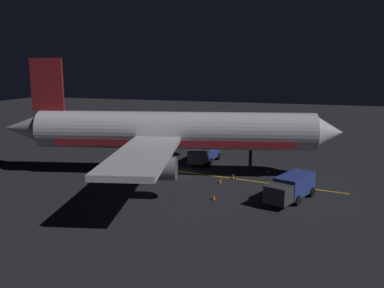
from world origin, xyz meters
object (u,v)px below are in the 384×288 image
Objects in this scene: catering_truck at (205,153)px; traffic_cone_under_wing at (214,198)px; traffic_cone_far at (268,171)px; airliner at (169,132)px; traffic_cone_near_right at (233,176)px; ground_crew_worker at (293,178)px; traffic_cone_near_left at (220,181)px; baggage_truck at (291,188)px.

catering_truck reaches higher than traffic_cone_under_wing.
traffic_cone_far is at bearing 71.94° from catering_truck.
traffic_cone_under_wing is (7.34, 7.00, -4.48)m from airliner.
traffic_cone_near_right is (6.22, 4.84, -0.98)m from catering_truck.
traffic_cone_far is (-10.97, 3.47, 0.00)m from traffic_cone_under_wing.
ground_crew_worker reaches higher than traffic_cone_far.
traffic_cone_near_left and traffic_cone_near_right have the same top height.
traffic_cone_far is at bearing -160.60° from baggage_truck.
traffic_cone_far is at bearing 162.47° from traffic_cone_under_wing.
catering_truck is at bearing -154.82° from traffic_cone_near_left.
traffic_cone_near_right is 1.00× the size of traffic_cone_under_wing.
airliner is at bearing -136.37° from traffic_cone_under_wing.
catering_truck reaches higher than baggage_truck.
traffic_cone_under_wing is (6.48, -6.53, -0.64)m from ground_crew_worker.
airliner is 67.91× the size of traffic_cone_far.
traffic_cone_under_wing is 11.51m from traffic_cone_far.
ground_crew_worker is at bearing 34.33° from traffic_cone_far.
baggage_truck is (5.33, 13.62, -3.55)m from airliner.
baggage_truck is at bearing 19.40° from traffic_cone_far.
airliner is at bearing -93.66° from ground_crew_worker.
baggage_truck is 16.15m from catering_truck.
traffic_cone_near_left is at bearing 71.84° from airliner.
catering_truck is at bearing -142.11° from traffic_cone_near_right.
baggage_truck is 11.76× the size of traffic_cone_under_wing.
traffic_cone_near_left is (8.33, 3.91, -0.98)m from catering_truck.
traffic_cone_near_left is 1.00× the size of traffic_cone_near_right.
traffic_cone_far is at bearing -145.67° from ground_crew_worker.
baggage_truck is 8.08m from traffic_cone_near_left.
traffic_cone_near_right is at bearing -98.15° from ground_crew_worker.
airliner reaches higher than traffic_cone_near_left.
traffic_cone_under_wing is at bearing 18.75° from catering_truck.
catering_truck is 8.56m from traffic_cone_far.
traffic_cone_near_left is (2.07, 6.30, -4.48)m from airliner.
airliner reaches higher than baggage_truck.
baggage_truck is 3.72× the size of ground_crew_worker.
baggage_truck is 11.76× the size of traffic_cone_far.
ground_crew_worker is at bearing 81.85° from traffic_cone_near_right.
baggage_truck reaches higher than traffic_cone_far.
traffic_cone_under_wing is at bearing -45.23° from ground_crew_worker.
airliner is 15.05m from baggage_truck.
airliner is 8.00m from traffic_cone_near_left.
traffic_cone_near_left is 1.00× the size of traffic_cone_far.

